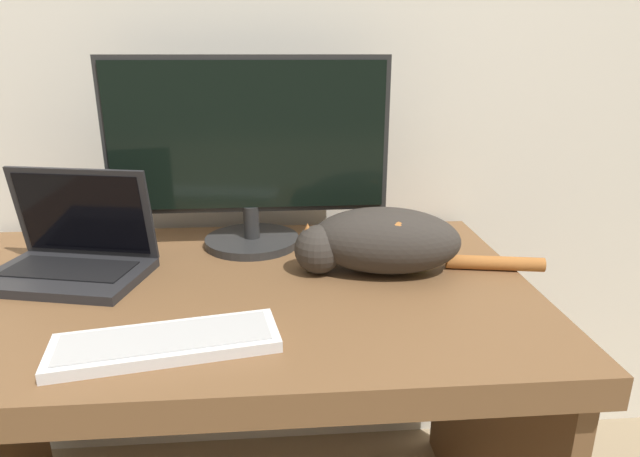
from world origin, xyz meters
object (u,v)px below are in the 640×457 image
object	(u,v)px
monitor	(248,152)
cat	(380,240)
laptop	(72,255)
external_keyboard	(166,343)

from	to	relation	value
monitor	cat	world-z (taller)	monitor
monitor	laptop	xyz separation A→B (m)	(-0.38, -0.17, -0.19)
monitor	laptop	world-z (taller)	monitor
external_keyboard	cat	bearing A→B (deg)	25.76
laptop	external_keyboard	distance (m)	0.42
monitor	laptop	distance (m)	0.46
laptop	cat	world-z (taller)	laptop
laptop	monitor	bearing A→B (deg)	36.50
external_keyboard	cat	size ratio (longest dim) A/B	0.69
external_keyboard	cat	distance (m)	0.52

